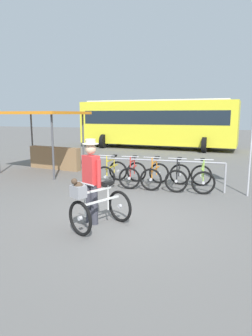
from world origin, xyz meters
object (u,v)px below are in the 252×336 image
racked_bike_lime (202,178)px  market_stall (47,135)px  racked_bike_red (133,174)px  person_with_featured_bike (91,178)px  racked_bike_yellow (112,173)px  bus_distant (157,121)px  featured_bicycle (96,206)px  racked_bike_orange (155,175)px  racked_bike_black (178,176)px

racked_bike_lime → market_stall: (-6.01, 1.25, 1.03)m
racked_bike_red → person_with_featured_bike: person_with_featured_bike is taller
racked_bike_yellow → market_stall: (-3.21, 1.35, 1.03)m
racked_bike_yellow → bus_distant: (-0.92, 10.55, 1.37)m
featured_bicycle → racked_bike_lime: bearing=66.3°
person_with_featured_bike → bus_distant: (-1.80, 13.97, 0.79)m
racked_bike_yellow → person_with_featured_bike: bearing=-75.6°
person_with_featured_bike → bus_distant: bus_distant is taller
racked_bike_lime → racked_bike_orange: bearing=-178.0°
racked_bike_yellow → market_stall: 3.64m
racked_bike_black → bus_distant: 10.99m
racked_bike_red → bus_distant: size_ratio=0.11×
racked_bike_lime → racked_bike_black: bearing=-178.0°
racked_bike_lime → featured_bicycle: featured_bicycle is taller
featured_bicycle → racked_bike_orange: bearing=85.7°
racked_bike_yellow → featured_bicycle: (1.11, -3.73, 0.12)m
racked_bike_yellow → racked_bike_red: same height
racked_bike_yellow → racked_bike_orange: 1.40m
racked_bike_red → racked_bike_orange: (0.70, 0.02, 0.00)m
bus_distant → racked_bike_red: bearing=-81.2°
featured_bicycle → racked_bike_red: bearing=96.3°
racked_bike_lime → market_stall: bearing=168.2°
racked_bike_black → market_stall: (-5.31, 1.28, 1.03)m
racked_bike_lime → featured_bicycle: bearing=-113.7°
racked_bike_yellow → person_with_featured_bike: 3.58m
bus_distant → featured_bicycle: bearing=-81.9°
racked_bike_lime → bus_distant: (-3.72, 10.45, 1.37)m
market_stall → racked_bike_lime: bearing=-11.8°
bus_distant → racked_bike_orange: bearing=-77.5°
person_with_featured_bike → featured_bicycle: bearing=-52.7°
bus_distant → market_stall: size_ratio=3.00×
racked_bike_yellow → racked_bike_orange: size_ratio=1.04×
racked_bike_red → racked_bike_orange: size_ratio=1.03×
bus_distant → racked_bike_lime: bearing=-70.4°
racked_bike_orange → market_stall: size_ratio=0.32×
racked_bike_lime → market_stall: size_ratio=0.34×
person_with_featured_bike → bus_distant: size_ratio=0.17×
racked_bike_lime → bus_distant: bus_distant is taller
featured_bicycle → person_with_featured_bike: person_with_featured_bike is taller
racked_bike_orange → market_stall: market_stall is taller
racked_bike_red → racked_bike_orange: bearing=2.0°
racked_bike_lime → racked_bike_yellow: bearing=-178.0°
racked_bike_yellow → person_with_featured_bike: (0.88, -3.42, 0.58)m
racked_bike_red → racked_bike_black: 1.40m
racked_bike_lime → market_stall: 6.23m
racked_bike_orange → racked_bike_black: 0.70m
featured_bicycle → bus_distant: bearing=98.1°
racked_bike_orange → racked_bike_lime: 1.40m
racked_bike_orange → featured_bicycle: (-0.28, -3.78, 0.12)m
racked_bike_orange → featured_bicycle: featured_bicycle is taller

